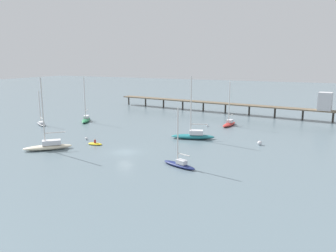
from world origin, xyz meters
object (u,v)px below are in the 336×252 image
object	(u,v)px
sailboat_cream	(48,145)
mooring_buoy_mid	(260,143)
sailboat_teal	(193,135)
mooring_buoy_inner	(207,126)
mooring_buoy_far	(86,138)
sailboat_navy	(179,163)
sailboat_red	(229,123)
sailboat_gray	(41,123)
pier	(252,103)
sailboat_green	(86,119)
dinghy_yellow	(95,144)

from	to	relation	value
sailboat_cream	mooring_buoy_mid	world-z (taller)	sailboat_cream
sailboat_teal	sailboat_cream	bearing A→B (deg)	-136.87
mooring_buoy_inner	mooring_buoy_far	distance (m)	29.00
sailboat_navy	mooring_buoy_mid	bearing A→B (deg)	65.63
mooring_buoy_mid	sailboat_navy	bearing A→B (deg)	-114.37
sailboat_red	sailboat_gray	bearing A→B (deg)	-155.81
sailboat_teal	pier	bearing A→B (deg)	82.43
pier	sailboat_cream	xyz separation A→B (m)	(-24.81, -53.08, -2.88)
mooring_buoy_inner	sailboat_navy	bearing A→B (deg)	-78.51
sailboat_green	sailboat_red	world-z (taller)	sailboat_green
sailboat_gray	sailboat_navy	xyz separation A→B (m)	(43.80, -15.55, 0.06)
sailboat_cream	mooring_buoy_inner	bearing A→B (deg)	59.67
mooring_buoy_inner	sailboat_teal	bearing A→B (deg)	-83.36
mooring_buoy_inner	mooring_buoy_far	xyz separation A→B (m)	(-17.48, -23.13, 0.01)
sailboat_teal	mooring_buoy_far	size ratio (longest dim) A/B	23.20
pier	sailboat_red	size ratio (longest dim) A/B	6.37
pier	sailboat_teal	bearing A→B (deg)	-97.57
sailboat_navy	sailboat_cream	size ratio (longest dim) A/B	0.70
sailboat_red	sailboat_cream	world-z (taller)	sailboat_cream
sailboat_green	mooring_buoy_mid	size ratio (longest dim) A/B	13.68
sailboat_teal	sailboat_red	bearing A→B (deg)	80.15
dinghy_yellow	pier	bearing A→B (deg)	67.28
pier	sailboat_gray	size ratio (longest dim) A/B	8.20
sailboat_gray	mooring_buoy_mid	bearing A→B (deg)	3.23
dinghy_yellow	sailboat_navy	bearing A→B (deg)	-15.18
sailboat_red	dinghy_yellow	bearing A→B (deg)	-121.61
sailboat_green	mooring_buoy_mid	distance (m)	45.57
sailboat_navy	mooring_buoy_inner	world-z (taller)	sailboat_navy
sailboat_gray	mooring_buoy_inner	world-z (taller)	sailboat_gray
sailboat_green	sailboat_cream	world-z (taller)	sailboat_cream
sailboat_cream	mooring_buoy_far	world-z (taller)	sailboat_cream
pier	sailboat_green	bearing A→B (deg)	-142.61
sailboat_navy	mooring_buoy_inner	size ratio (longest dim) A/B	17.00
mooring_buoy_inner	pier	bearing A→B (deg)	73.94
sailboat_navy	mooring_buoy_far	distance (m)	25.04
mooring_buoy_inner	mooring_buoy_mid	distance (m)	19.26
sailboat_green	mooring_buoy_far	distance (m)	20.80
sailboat_gray	sailboat_cream	xyz separation A→B (m)	(18.75, -16.64, 0.25)
mooring_buoy_mid	dinghy_yellow	bearing A→B (deg)	-155.00
sailboat_green	sailboat_red	distance (m)	36.45
sailboat_teal	mooring_buoy_mid	xyz separation A→B (m)	(13.15, 0.59, -0.35)
sailboat_green	dinghy_yellow	size ratio (longest dim) A/B	3.74
sailboat_green	sailboat_red	size ratio (longest dim) A/B	1.07
pier	mooring_buoy_far	distance (m)	50.15
sailboat_red	dinghy_yellow	distance (m)	34.06
sailboat_teal	sailboat_gray	bearing A→B (deg)	-176.55
sailboat_navy	mooring_buoy_inner	xyz separation A→B (m)	(-6.29, 30.97, -0.35)
mooring_buoy_far	pier	bearing A→B (deg)	61.94
mooring_buoy_far	mooring_buoy_mid	xyz separation A→B (m)	(32.15, 10.66, 0.14)
pier	sailboat_teal	xyz separation A→B (m)	(-4.53, -34.08, -2.91)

